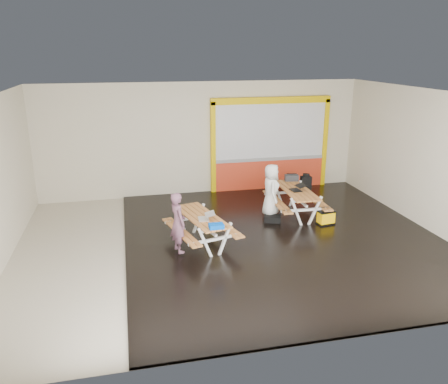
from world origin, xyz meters
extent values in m
cube|color=beige|center=(0.00, 0.00, -0.01)|extent=(10.00, 8.00, 0.01)
cube|color=white|center=(0.00, 0.00, 3.50)|extent=(10.00, 8.00, 0.01)
cube|color=beige|center=(0.00, 4.00, 1.75)|extent=(10.00, 0.01, 3.50)
cube|color=beige|center=(0.00, -4.00, 1.75)|extent=(10.00, 0.01, 3.50)
cube|color=beige|center=(5.00, 0.00, 1.75)|extent=(0.01, 8.00, 3.50)
cube|color=black|center=(1.25, 0.00, 0.03)|extent=(7.50, 7.98, 0.05)
cube|color=red|center=(2.20, 3.93, 0.50)|extent=(3.60, 0.12, 1.00)
cube|color=gray|center=(2.20, 3.93, 1.03)|extent=(3.60, 0.14, 0.10)
cube|color=silver|center=(2.20, 3.94, 1.94)|extent=(3.60, 0.08, 1.72)
cube|color=#E8BC00|center=(0.33, 3.92, 1.45)|extent=(0.14, 0.16, 2.90)
cube|color=#E8BC00|center=(4.07, 3.92, 1.45)|extent=(0.14, 0.16, 2.90)
cube|color=#E8BC00|center=(2.20, 3.92, 2.90)|extent=(3.88, 0.16, 0.20)
cube|color=#AF6C30|center=(-0.99, -0.05, 0.73)|extent=(0.59, 1.84, 0.04)
cube|color=#AF6C30|center=(-0.86, -0.02, 0.73)|extent=(0.59, 1.84, 0.04)
cube|color=#AF6C30|center=(-0.73, 0.02, 0.73)|extent=(0.59, 1.84, 0.04)
cube|color=#AF6C30|center=(-0.60, 0.05, 0.73)|extent=(0.59, 1.84, 0.04)
cube|color=#AF6C30|center=(-0.48, 0.08, 0.73)|extent=(0.59, 1.84, 0.04)
cube|color=white|center=(-0.79, -0.73, 0.40)|extent=(0.35, 0.14, 0.75)
cube|color=white|center=(-0.32, -0.61, 0.40)|extent=(0.35, 0.14, 0.75)
cube|color=white|center=(-0.55, -0.67, 0.44)|extent=(1.25, 0.38, 0.06)
cube|color=white|center=(-0.55, -0.67, 0.69)|extent=(0.62, 0.21, 0.06)
cube|color=white|center=(-1.15, 0.64, 0.40)|extent=(0.35, 0.14, 0.75)
cube|color=white|center=(-0.68, 0.77, 0.40)|extent=(0.35, 0.14, 0.75)
cube|color=white|center=(-0.91, 0.70, 0.44)|extent=(1.25, 0.38, 0.06)
cube|color=white|center=(-0.91, 0.70, 0.69)|extent=(0.62, 0.21, 0.06)
cube|color=white|center=(-0.73, 0.02, 0.55)|extent=(0.44, 1.50, 0.06)
cube|color=#AF6C30|center=(-1.29, -0.13, 0.45)|extent=(0.58, 1.84, 0.04)
cube|color=#AF6C30|center=(-1.17, -0.10, 0.45)|extent=(0.58, 1.84, 0.04)
cube|color=#AF6C30|center=(-0.30, 0.13, 0.45)|extent=(0.58, 1.84, 0.04)
cube|color=#AF6C30|center=(-0.17, 0.16, 0.45)|extent=(0.58, 1.84, 0.04)
cube|color=#AF6C30|center=(1.84, 1.36, 0.76)|extent=(0.17, 1.96, 0.04)
cube|color=#AF6C30|center=(1.98, 1.36, 0.76)|extent=(0.17, 1.96, 0.04)
cube|color=#AF6C30|center=(2.12, 1.35, 0.76)|extent=(0.17, 1.96, 0.04)
cube|color=#AF6C30|center=(2.26, 1.35, 0.76)|extent=(0.17, 1.96, 0.04)
cube|color=#AF6C30|center=(2.40, 1.35, 0.76)|extent=(0.17, 1.96, 0.04)
cube|color=white|center=(1.85, 0.62, 0.42)|extent=(0.36, 0.07, 0.78)
cube|color=white|center=(2.36, 0.60, 0.42)|extent=(0.36, 0.07, 0.78)
cube|color=white|center=(2.10, 0.61, 0.46)|extent=(1.34, 0.09, 0.06)
cube|color=white|center=(2.10, 0.61, 0.72)|extent=(0.66, 0.07, 0.06)
cube|color=white|center=(1.88, 2.10, 0.42)|extent=(0.36, 0.07, 0.78)
cube|color=white|center=(2.39, 2.09, 0.42)|extent=(0.36, 0.07, 0.78)
cube|color=white|center=(2.14, 2.10, 0.46)|extent=(1.34, 0.09, 0.06)
cube|color=white|center=(2.14, 2.10, 0.72)|extent=(0.66, 0.07, 0.06)
cube|color=white|center=(2.12, 1.35, 0.57)|extent=(0.10, 1.61, 0.06)
cube|color=#AF6C30|center=(1.52, 1.37, 0.47)|extent=(0.16, 1.96, 0.04)
cube|color=#AF6C30|center=(1.65, 1.37, 0.47)|extent=(0.16, 1.96, 0.04)
cube|color=#AF6C30|center=(2.59, 1.34, 0.47)|extent=(0.16, 1.96, 0.04)
cube|color=#AF6C30|center=(2.72, 1.34, 0.47)|extent=(0.16, 1.96, 0.04)
imported|color=#6B4355|center=(-1.32, -0.36, 0.78)|extent=(0.46, 0.57, 1.37)
imported|color=white|center=(1.39, 1.33, 0.82)|extent=(0.55, 0.76, 1.42)
cube|color=silver|center=(-0.72, -0.21, 0.76)|extent=(0.26, 0.35, 0.02)
cube|color=silver|center=(-0.58, -0.23, 0.87)|extent=(0.24, 0.35, 0.06)
cube|color=silver|center=(-0.59, -0.23, 0.87)|extent=(0.20, 0.30, 0.05)
cube|color=black|center=(2.06, 1.26, 0.79)|extent=(0.27, 0.36, 0.02)
cube|color=black|center=(2.21, 1.27, 0.91)|extent=(0.25, 0.36, 0.07)
cube|color=silver|center=(2.20, 1.27, 0.91)|extent=(0.21, 0.31, 0.05)
cube|color=#0048C2|center=(-0.55, -0.78, 0.80)|extent=(0.31, 0.22, 0.09)
cube|color=black|center=(2.29, 2.17, 0.87)|extent=(0.41, 0.25, 0.17)
cylinder|color=black|center=(2.29, 2.17, 1.00)|extent=(0.29, 0.07, 0.02)
cube|color=black|center=(2.73, 2.15, 0.68)|extent=(0.31, 0.21, 0.43)
cylinder|color=black|center=(2.73, 2.15, 0.91)|extent=(0.20, 0.20, 0.11)
cube|color=black|center=(1.35, 1.01, 0.13)|extent=(0.52, 0.45, 0.16)
cube|color=black|center=(2.64, 0.53, 0.07)|extent=(0.46, 0.33, 0.04)
cube|color=#FFB901|center=(2.64, 0.53, 0.23)|extent=(0.44, 0.31, 0.32)
cube|color=black|center=(2.64, 0.53, 0.40)|extent=(0.46, 0.33, 0.03)
camera|label=1|loc=(-2.33, -9.48, 4.41)|focal=35.75mm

